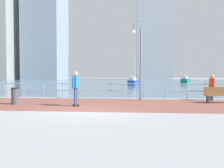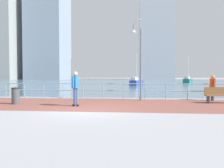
{
  "view_description": "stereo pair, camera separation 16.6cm",
  "coord_description": "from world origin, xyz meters",
  "px_view_note": "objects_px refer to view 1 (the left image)",
  "views": [
    {
      "loc": [
        2.06,
        -10.69,
        1.6
      ],
      "look_at": [
        0.82,
        3.15,
        1.1
      ],
      "focal_mm": 37.89,
      "sensor_mm": 36.0,
      "label": 1
    },
    {
      "loc": [
        2.22,
        -10.67,
        1.6
      ],
      "look_at": [
        0.82,
        3.15,
        1.1
      ],
      "focal_mm": 37.89,
      "sensor_mm": 36.0,
      "label": 2
    }
  ],
  "objects_px": {
    "lamppost": "(139,56)",
    "trash_bin": "(15,96)",
    "sailboat_gray": "(135,82)",
    "park_bench": "(218,95)",
    "skateboarder": "(76,85)",
    "bystander": "(212,85)",
    "sailboat_yellow": "(186,80)"
  },
  "relations": [
    {
      "from": "skateboarder",
      "to": "park_bench",
      "type": "height_order",
      "value": "skateboarder"
    },
    {
      "from": "lamppost",
      "to": "park_bench",
      "type": "distance_m",
      "value": 5.3
    },
    {
      "from": "sailboat_yellow",
      "to": "park_bench",
      "type": "bearing_deg",
      "value": -99.42
    },
    {
      "from": "lamppost",
      "to": "trash_bin",
      "type": "height_order",
      "value": "lamppost"
    },
    {
      "from": "sailboat_yellow",
      "to": "lamppost",
      "type": "bearing_deg",
      "value": -106.63
    },
    {
      "from": "park_bench",
      "to": "sailboat_yellow",
      "type": "bearing_deg",
      "value": 80.58
    },
    {
      "from": "sailboat_gray",
      "to": "sailboat_yellow",
      "type": "height_order",
      "value": "sailboat_yellow"
    },
    {
      "from": "trash_bin",
      "to": "sailboat_yellow",
      "type": "height_order",
      "value": "sailboat_yellow"
    },
    {
      "from": "park_bench",
      "to": "skateboarder",
      "type": "bearing_deg",
      "value": -164.53
    },
    {
      "from": "skateboarder",
      "to": "sailboat_yellow",
      "type": "distance_m",
      "value": 41.69
    },
    {
      "from": "trash_bin",
      "to": "sailboat_gray",
      "type": "height_order",
      "value": "sailboat_gray"
    },
    {
      "from": "park_bench",
      "to": "sailboat_yellow",
      "type": "xyz_separation_m",
      "value": [
        6.15,
        37.06,
        0.09
      ]
    },
    {
      "from": "lamppost",
      "to": "bystander",
      "type": "height_order",
      "value": "lamppost"
    },
    {
      "from": "bystander",
      "to": "sailboat_yellow",
      "type": "bearing_deg",
      "value": 80.35
    },
    {
      "from": "skateboarder",
      "to": "park_bench",
      "type": "bearing_deg",
      "value": 15.47
    },
    {
      "from": "skateboarder",
      "to": "bystander",
      "type": "bearing_deg",
      "value": 24.06
    },
    {
      "from": "lamppost",
      "to": "sailboat_gray",
      "type": "bearing_deg",
      "value": 90.25
    },
    {
      "from": "trash_bin",
      "to": "sailboat_gray",
      "type": "relative_size",
      "value": 0.17
    },
    {
      "from": "skateboarder",
      "to": "bystander",
      "type": "xyz_separation_m",
      "value": [
        7.99,
        3.57,
        -0.12
      ]
    },
    {
      "from": "lamppost",
      "to": "sailboat_yellow",
      "type": "distance_m",
      "value": 37.65
    },
    {
      "from": "lamppost",
      "to": "sailboat_yellow",
      "type": "bearing_deg",
      "value": 73.37
    },
    {
      "from": "trash_bin",
      "to": "park_bench",
      "type": "xyz_separation_m",
      "value": [
        11.48,
        1.64,
        0.01
      ]
    },
    {
      "from": "trash_bin",
      "to": "sailboat_gray",
      "type": "distance_m",
      "value": 27.57
    },
    {
      "from": "lamppost",
      "to": "bystander",
      "type": "bearing_deg",
      "value": 4.07
    },
    {
      "from": "bystander",
      "to": "sailboat_yellow",
      "type": "distance_m",
      "value": 36.19
    },
    {
      "from": "skateboarder",
      "to": "sailboat_yellow",
      "type": "bearing_deg",
      "value": 70.29
    },
    {
      "from": "trash_bin",
      "to": "park_bench",
      "type": "relative_size",
      "value": 0.57
    },
    {
      "from": "bystander",
      "to": "park_bench",
      "type": "distance_m",
      "value": 1.47
    },
    {
      "from": "bystander",
      "to": "park_bench",
      "type": "relative_size",
      "value": 1.01
    },
    {
      "from": "trash_bin",
      "to": "lamppost",
      "type": "bearing_deg",
      "value": 21.33
    },
    {
      "from": "skateboarder",
      "to": "sailboat_gray",
      "type": "height_order",
      "value": "sailboat_gray"
    },
    {
      "from": "skateboarder",
      "to": "sailboat_gray",
      "type": "bearing_deg",
      "value": 83.31
    }
  ]
}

